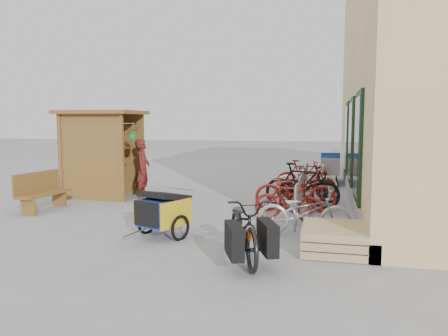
% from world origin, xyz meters
% --- Properties ---
extents(ground, '(80.00, 80.00, 0.00)m').
position_xyz_m(ground, '(0.00, 0.00, 0.00)').
color(ground, gray).
extents(kiosk, '(2.49, 1.65, 2.40)m').
position_xyz_m(kiosk, '(-3.28, 2.47, 1.55)').
color(kiosk, brown).
rests_on(kiosk, ground).
extents(bike_rack, '(0.05, 5.35, 0.86)m').
position_xyz_m(bike_rack, '(2.30, 2.40, 0.52)').
color(bike_rack, '#A5A8AD').
rests_on(bike_rack, ground).
extents(pallet_stack, '(1.00, 1.20, 0.40)m').
position_xyz_m(pallet_stack, '(3.00, -1.40, 0.21)').
color(pallet_stack, tan).
rests_on(pallet_stack, ground).
extents(bench, '(0.59, 1.49, 0.92)m').
position_xyz_m(bench, '(-3.67, 0.40, 0.47)').
color(bench, brown).
rests_on(bench, ground).
extents(shopping_carts, '(0.63, 2.14, 1.14)m').
position_xyz_m(shopping_carts, '(3.00, 6.84, 0.66)').
color(shopping_carts, silver).
rests_on(shopping_carts, ground).
extents(child_trailer, '(1.00, 1.51, 0.88)m').
position_xyz_m(child_trailer, '(-0.02, -1.18, 0.49)').
color(child_trailer, '#1B3D98').
rests_on(child_trailer, ground).
extents(cargo_bike, '(1.32, 2.02, 1.00)m').
position_xyz_m(cargo_bike, '(1.68, -2.17, 0.50)').
color(cargo_bike, black).
rests_on(cargo_bike, ground).
extents(person_kiosk, '(0.45, 0.63, 1.62)m').
position_xyz_m(person_kiosk, '(-2.04, 2.55, 0.81)').
color(person_kiosk, maroon).
rests_on(person_kiosk, ground).
extents(bike_0, '(1.75, 0.74, 0.90)m').
position_xyz_m(bike_0, '(2.48, -0.52, 0.45)').
color(bike_0, '#A2A2A6').
rests_on(bike_0, ground).
extents(bike_1, '(1.56, 0.76, 0.90)m').
position_xyz_m(bike_1, '(2.11, 0.47, 0.45)').
color(bike_1, maroon).
rests_on(bike_1, ground).
extents(bike_2, '(1.91, 0.77, 0.98)m').
position_xyz_m(bike_2, '(2.17, 1.66, 0.49)').
color(bike_2, maroon).
rests_on(bike_2, ground).
extents(bike_3, '(1.90, 0.84, 1.11)m').
position_xyz_m(bike_3, '(2.30, 2.11, 0.55)').
color(bike_3, black).
rests_on(bike_3, ground).
extents(bike_4, '(1.64, 0.71, 0.84)m').
position_xyz_m(bike_4, '(2.42, 2.89, 0.42)').
color(bike_4, black).
rests_on(bike_4, ground).
extents(bike_5, '(1.54, 0.72, 0.89)m').
position_xyz_m(bike_5, '(2.43, 3.28, 0.45)').
color(bike_5, maroon).
rests_on(bike_5, ground).
extents(bike_6, '(1.78, 0.79, 0.91)m').
position_xyz_m(bike_6, '(2.32, 3.96, 0.45)').
color(bike_6, white).
rests_on(bike_6, ground).
extents(bike_7, '(1.70, 0.87, 0.98)m').
position_xyz_m(bike_7, '(2.23, 4.46, 0.49)').
color(bike_7, maroon).
rests_on(bike_7, ground).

